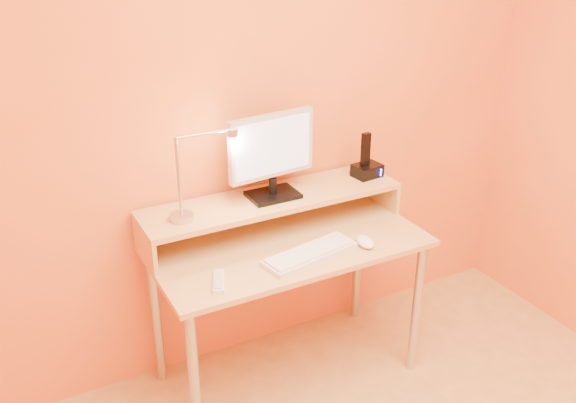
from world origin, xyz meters
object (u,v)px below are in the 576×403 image
lamp_base (182,217)px  phone_dock (367,170)px  remote_control (219,282)px  keyboard (310,254)px  mouse (365,241)px  monitor_panel (271,146)px

lamp_base → phone_dock: bearing=1.8°
lamp_base → remote_control: size_ratio=0.63×
lamp_base → phone_dock: size_ratio=0.77×
lamp_base → remote_control: bearing=-82.5°
remote_control → keyboard: bearing=24.9°
phone_dock → remote_control: (-0.90, -0.32, -0.18)m
phone_dock → mouse: bearing=-130.7°
monitor_panel → keyboard: monitor_panel is taller
keyboard → remote_control: keyboard is taller
remote_control → lamp_base: bearing=120.5°
monitor_panel → remote_control: 0.65m
remote_control → mouse: bearing=21.9°
lamp_base → remote_control: (0.04, -0.29, -0.16)m
keyboard → remote_control: bearing=171.4°
monitor_panel → keyboard: size_ratio=0.97×
monitor_panel → mouse: 0.58m
monitor_panel → lamp_base: size_ratio=4.13×
phone_dock → keyboard: (-0.48, -0.30, -0.18)m
lamp_base → keyboard: 0.56m
lamp_base → keyboard: size_ratio=0.24×
lamp_base → keyboard: bearing=-30.8°
lamp_base → mouse: lamp_base is taller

